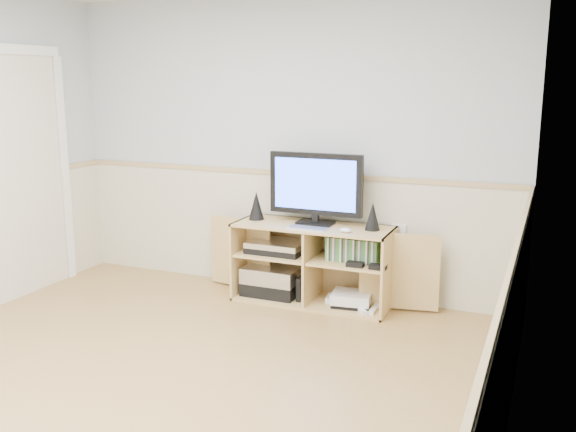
# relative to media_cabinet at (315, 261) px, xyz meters

# --- Properties ---
(room) EXTENTS (4.04, 4.54, 2.54)m
(room) POSITION_rel_media_cabinet_xyz_m (-0.42, -1.91, 0.88)
(room) COLOR tan
(room) RESTS_ON ground
(media_cabinet) EXTENTS (2.02, 0.48, 0.65)m
(media_cabinet) POSITION_rel_media_cabinet_xyz_m (0.00, 0.00, 0.00)
(media_cabinet) COLOR #D8B76C
(media_cabinet) RESTS_ON floor
(monitor) EXTENTS (0.78, 0.18, 0.58)m
(monitor) POSITION_rel_media_cabinet_xyz_m (0.00, -0.01, 0.63)
(monitor) COLOR black
(monitor) RESTS_ON media_cabinet
(speaker_left) EXTENTS (0.13, 0.13, 0.24)m
(speaker_left) POSITION_rel_media_cabinet_xyz_m (-0.52, -0.04, 0.44)
(speaker_left) COLOR black
(speaker_left) RESTS_ON media_cabinet
(speaker_right) EXTENTS (0.12, 0.12, 0.22)m
(speaker_right) POSITION_rel_media_cabinet_xyz_m (0.48, -0.04, 0.43)
(speaker_right) COLOR black
(speaker_right) RESTS_ON media_cabinet
(keyboard) EXTENTS (0.31, 0.13, 0.01)m
(keyboard) POSITION_rel_media_cabinet_xyz_m (0.00, -0.20, 0.32)
(keyboard) COLOR silver
(keyboard) RESTS_ON media_cabinet
(mouse) EXTENTS (0.10, 0.07, 0.04)m
(mouse) POSITION_rel_media_cabinet_xyz_m (0.32, -0.20, 0.34)
(mouse) COLOR white
(mouse) RESTS_ON media_cabinet
(av_components) EXTENTS (0.53, 0.34, 0.47)m
(av_components) POSITION_rel_media_cabinet_xyz_m (-0.35, -0.06, -0.11)
(av_components) COLOR black
(av_components) RESTS_ON media_cabinet
(game_consoles) EXTENTS (0.46, 0.30, 0.11)m
(game_consoles) POSITION_rel_media_cabinet_xyz_m (0.33, -0.07, -0.26)
(game_consoles) COLOR white
(game_consoles) RESTS_ON media_cabinet
(game_cases) EXTENTS (0.42, 0.14, 0.19)m
(game_cases) POSITION_rel_media_cabinet_xyz_m (0.34, -0.08, 0.15)
(game_cases) COLOR #3F8C3F
(game_cases) RESTS_ON media_cabinet
(wall_outlet) EXTENTS (0.12, 0.03, 0.12)m
(wall_outlet) POSITION_rel_media_cabinet_xyz_m (0.64, 0.20, 0.27)
(wall_outlet) COLOR white
(wall_outlet) RESTS_ON wall_back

